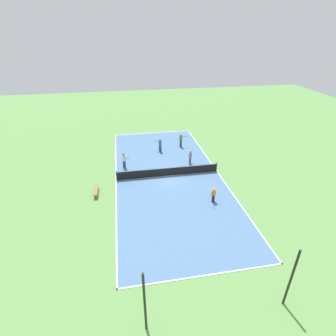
{
  "coord_description": "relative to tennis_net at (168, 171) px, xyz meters",
  "views": [
    {
      "loc": [
        3.98,
        22.19,
        13.17
      ],
      "look_at": [
        0.0,
        0.0,
        0.9
      ],
      "focal_mm": 28.0,
      "sensor_mm": 36.0,
      "label": 1
    }
  ],
  "objects": [
    {
      "name": "fence_post_back_right",
      "position": [
        3.69,
        14.52,
        1.45
      ],
      "size": [
        0.12,
        0.12,
        3.94
      ],
      "color": "black",
      "rests_on": "ground_plane"
    },
    {
      "name": "ground_plane",
      "position": [
        0.0,
        0.0,
        -0.52
      ],
      "size": [
        80.0,
        80.0,
        0.0
      ],
      "primitive_type": "plane",
      "color": "#60934C"
    },
    {
      "name": "player_near_white",
      "position": [
        4.2,
        -2.43,
        0.48
      ],
      "size": [
        0.83,
        0.94,
        1.7
      ],
      "rotation": [
        0.0,
        0.0,
        2.22
      ],
      "color": "navy",
      "rests_on": "court_surface"
    },
    {
      "name": "tennis_ball_near_net",
      "position": [
        -3.26,
        -11.55,
        -0.46
      ],
      "size": [
        0.07,
        0.07,
        0.07
      ],
      "primitive_type": "sphere",
      "color": "#CCE033",
      "rests_on": "court_surface"
    },
    {
      "name": "fence_post_back_left",
      "position": [
        -3.69,
        14.52,
        1.45
      ],
      "size": [
        0.12,
        0.12,
        3.94
      ],
      "color": "black",
      "rests_on": "ground_plane"
    },
    {
      "name": "tennis_net",
      "position": [
        0.0,
        0.0,
        0.0
      ],
      "size": [
        10.12,
        0.1,
        0.97
      ],
      "color": "black",
      "rests_on": "court_surface"
    },
    {
      "name": "player_near_blue",
      "position": [
        -0.08,
        -5.76,
        0.43
      ],
      "size": [
        0.95,
        0.81,
        1.61
      ],
      "rotation": [
        0.0,
        0.0,
        5.67
      ],
      "color": "navy",
      "rests_on": "court_surface"
    },
    {
      "name": "court_surface",
      "position": [
        0.0,
        0.0,
        -0.51
      ],
      "size": [
        10.32,
        24.24,
        0.02
      ],
      "color": "#4C729E",
      "rests_on": "ground_plane"
    },
    {
      "name": "player_far_green",
      "position": [
        -2.8,
        -6.71,
        0.52
      ],
      "size": [
        0.94,
        0.37,
        1.76
      ],
      "rotation": [
        0.0,
        0.0,
        3.12
      ],
      "color": "navy",
      "rests_on": "court_surface"
    },
    {
      "name": "tennis_ball_right_alley",
      "position": [
        0.87,
        -1.94,
        -0.46
      ],
      "size": [
        0.07,
        0.07,
        0.07
      ],
      "primitive_type": "sphere",
      "color": "#CCE033",
      "rests_on": "court_surface"
    },
    {
      "name": "player_baseline_gray",
      "position": [
        -2.79,
        -2.11,
        0.42
      ],
      "size": [
        0.64,
        0.99,
        1.61
      ],
      "rotation": [
        0.0,
        0.0,
        4.36
      ],
      "color": "#4C4C51",
      "rests_on": "court_surface"
    },
    {
      "name": "bench",
      "position": [
        6.85,
        1.92,
        -0.12
      ],
      "size": [
        0.36,
        1.9,
        0.45
      ],
      "rotation": [
        0.0,
        0.0,
        1.57
      ],
      "color": "olive",
      "rests_on": "ground_plane"
    },
    {
      "name": "player_center_orange",
      "position": [
        -2.99,
        4.96,
        0.28
      ],
      "size": [
        0.76,
        0.97,
        1.38
      ],
      "rotation": [
        0.0,
        0.0,
        1.03
      ],
      "color": "black",
      "rests_on": "court_surface"
    },
    {
      "name": "tennis_ball_far_baseline",
      "position": [
        3.48,
        -7.98,
        -0.46
      ],
      "size": [
        0.07,
        0.07,
        0.07
      ],
      "primitive_type": "sphere",
      "color": "#CCE033",
      "rests_on": "court_surface"
    }
  ]
}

